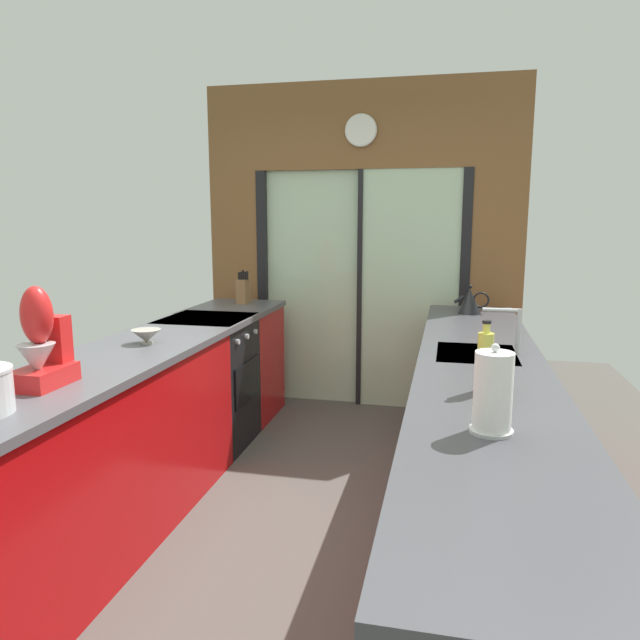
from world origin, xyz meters
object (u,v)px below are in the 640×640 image
oven_range (208,382)px  paper_towel_roll (493,393)px  stand_mixer (42,348)px  soap_bottle (485,361)px  kettle (470,301)px  mixing_bowl (146,336)px  knife_block (243,291)px

oven_range → paper_towel_roll: size_ratio=3.10×
stand_mixer → soap_bottle: (1.78, 0.31, -0.03)m
stand_mixer → kettle: (1.78, 2.29, -0.07)m
mixing_bowl → paper_towel_roll: paper_towel_roll is taller
mixing_bowl → knife_block: bearing=90.0°
kettle → soap_bottle: 1.98m
knife_block → kettle: knife_block is taller
mixing_bowl → paper_towel_roll: 2.04m
oven_range → paper_towel_roll: (1.80, -1.86, 0.60)m
mixing_bowl → soap_bottle: (1.78, -0.53, 0.08)m
kettle → oven_range: bearing=-161.9°
mixing_bowl → stand_mixer: bearing=-90.0°
oven_range → kettle: size_ratio=3.63×
oven_range → stand_mixer: bearing=-89.4°
oven_range → stand_mixer: size_ratio=2.19×
mixing_bowl → kettle: size_ratio=0.64×
paper_towel_roll → stand_mixer: bearing=175.1°
knife_block → stand_mixer: size_ratio=0.65×
stand_mixer → soap_bottle: stand_mixer is taller
knife_block → soap_bottle: 2.76m
mixing_bowl → knife_block: (0.00, 1.57, 0.06)m
kettle → paper_towel_roll: 2.45m
stand_mixer → paper_towel_roll: stand_mixer is taller
kettle → paper_towel_roll: (-0.00, -2.45, 0.04)m
oven_range → knife_block: size_ratio=3.37×
stand_mixer → paper_towel_roll: 1.79m
soap_bottle → stand_mixer: bearing=-170.0°
soap_bottle → paper_towel_roll: size_ratio=0.98×
oven_range → knife_block: 0.91m
knife_block → paper_towel_roll: bearing=-55.3°
stand_mixer → paper_towel_roll: (1.78, -0.15, -0.03)m
oven_range → paper_towel_roll: 2.65m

